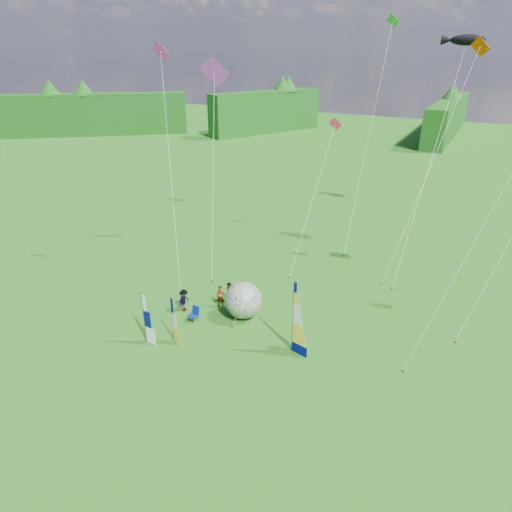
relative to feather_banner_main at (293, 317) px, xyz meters
The scene contains 18 objects.
ground 4.46m from the feather_banner_main, 120.17° to the right, with size 220.00×220.00×0.00m, color #265E18.
treeline_ring 4.08m from the feather_banner_main, 120.17° to the right, with size 210.00×210.00×8.00m, color #144719, non-canonical shape.
feather_banner_main is the anchor object (origin of this frame).
side_banner_left 7.54m from the feather_banner_main, 159.93° to the right, with size 0.89×0.10×3.17m, color yellow, non-canonical shape.
side_banner_far 9.22m from the feather_banner_main, 157.91° to the right, with size 1.03×0.10×3.48m, color white, non-canonical shape.
bol_inflatable 5.11m from the feather_banner_main, 155.90° to the left, with size 2.57×2.57×2.57m, color #0105A7.
spectator_a 7.23m from the feather_banner_main, 160.07° to the left, with size 0.60×0.40×1.65m, color #66594C.
spectator_b 7.44m from the feather_banner_main, 152.89° to the left, with size 0.75×0.37×1.55m, color #66594C.
spectator_c 8.78m from the feather_banner_main, behind, with size 1.08×0.40×1.68m, color #66594C.
spectator_d 6.22m from the feather_banner_main, 144.24° to the left, with size 0.96×0.39×1.63m, color #66594C.
camp_chair 7.46m from the feather_banner_main, behind, with size 0.64×0.64×1.11m, color navy, non-canonical shape.
kite_whale 19.08m from the feather_banner_main, 76.06° to the left, with size 4.33×15.75×19.16m, color black, non-canonical shape.
kite_rainbow_delta 16.15m from the feather_banner_main, 140.54° to the left, with size 8.68×12.55×17.25m, color #FA3B01, non-canonical shape.
kite_parafoil 12.29m from the feather_banner_main, 20.91° to the left, with size 8.70×8.16×19.86m, color red, non-canonical shape.
small_kite_red 14.30m from the feather_banner_main, 107.15° to the left, with size 1.99×10.69×11.95m, color #BB2840, non-canonical shape.
small_kite_orange 17.29m from the feather_banner_main, 73.61° to the left, with size 5.82×10.55×18.31m, color #FF4800, non-canonical shape.
small_kite_pink 14.98m from the feather_banner_main, 157.55° to the left, with size 6.98×7.97×17.99m, color #CD2B78, non-canonical shape.
small_kite_green 21.39m from the feather_banner_main, 94.73° to the left, with size 2.29×11.73×20.24m, color green, non-canonical shape.
Camera 1 is at (10.79, -18.22, 17.07)m, focal length 32.00 mm.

